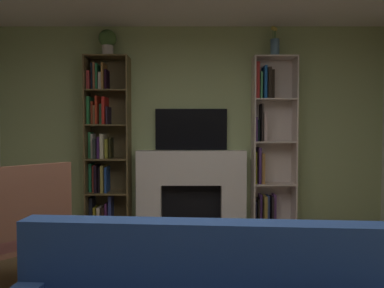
{
  "coord_description": "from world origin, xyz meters",
  "views": [
    {
      "loc": [
        0.01,
        -2.33,
        1.31
      ],
      "look_at": [
        0.0,
        1.16,
        1.16
      ],
      "focal_mm": 35.8,
      "sensor_mm": 36.0,
      "label": 1
    }
  ],
  "objects_px": {
    "fireplace": "(192,185)",
    "potted_plant": "(109,41)",
    "tv": "(192,129)",
    "vase_with_flowers": "(276,46)",
    "bookshelf_left": "(105,144)",
    "armchair": "(21,228)",
    "bookshelf_right": "(270,143)"
  },
  "relations": [
    {
      "from": "fireplace",
      "to": "bookshelf_left",
      "type": "xyz_separation_m",
      "value": [
        -1.16,
        0.01,
        0.55
      ]
    },
    {
      "from": "tv",
      "to": "bookshelf_right",
      "type": "distance_m",
      "value": 1.05
    },
    {
      "from": "tv",
      "to": "vase_with_flowers",
      "type": "xyz_separation_m",
      "value": [
        1.1,
        -0.12,
        1.1
      ]
    },
    {
      "from": "tv",
      "to": "potted_plant",
      "type": "height_order",
      "value": "potted_plant"
    },
    {
      "from": "tv",
      "to": "bookshelf_left",
      "type": "distance_m",
      "value": 1.18
    },
    {
      "from": "bookshelf_right",
      "to": "armchair",
      "type": "bearing_deg",
      "value": -137.67
    },
    {
      "from": "potted_plant",
      "to": "vase_with_flowers",
      "type": "xyz_separation_m",
      "value": [
        2.2,
        -0.0,
        -0.06
      ]
    },
    {
      "from": "tv",
      "to": "armchair",
      "type": "xyz_separation_m",
      "value": [
        -1.34,
        -2.24,
        -0.77
      ]
    },
    {
      "from": "bookshelf_left",
      "to": "potted_plant",
      "type": "bearing_deg",
      "value": -21.26
    },
    {
      "from": "fireplace",
      "to": "vase_with_flowers",
      "type": "xyz_separation_m",
      "value": [
        1.1,
        -0.02,
        1.85
      ]
    },
    {
      "from": "bookshelf_left",
      "to": "bookshelf_right",
      "type": "relative_size",
      "value": 1.0
    },
    {
      "from": "vase_with_flowers",
      "to": "potted_plant",
      "type": "bearing_deg",
      "value": 179.98
    },
    {
      "from": "vase_with_flowers",
      "to": "armchair",
      "type": "height_order",
      "value": "vase_with_flowers"
    },
    {
      "from": "fireplace",
      "to": "armchair",
      "type": "distance_m",
      "value": 2.52
    },
    {
      "from": "fireplace",
      "to": "potted_plant",
      "type": "relative_size",
      "value": 4.39
    },
    {
      "from": "bookshelf_left",
      "to": "potted_plant",
      "type": "height_order",
      "value": "potted_plant"
    },
    {
      "from": "bookshelf_left",
      "to": "armchair",
      "type": "distance_m",
      "value": 2.22
    },
    {
      "from": "bookshelf_right",
      "to": "potted_plant",
      "type": "relative_size",
      "value": 6.37
    },
    {
      "from": "fireplace",
      "to": "bookshelf_left",
      "type": "distance_m",
      "value": 1.29
    },
    {
      "from": "bookshelf_left",
      "to": "vase_with_flowers",
      "type": "xyz_separation_m",
      "value": [
        2.26,
        -0.03,
        1.3
      ]
    },
    {
      "from": "potted_plant",
      "to": "armchair",
      "type": "xyz_separation_m",
      "value": [
        -0.24,
        -2.12,
        -1.93
      ]
    },
    {
      "from": "fireplace",
      "to": "potted_plant",
      "type": "distance_m",
      "value": 2.21
    },
    {
      "from": "armchair",
      "to": "potted_plant",
      "type": "bearing_deg",
      "value": 83.61
    },
    {
      "from": "tv",
      "to": "vase_with_flowers",
      "type": "distance_m",
      "value": 1.56
    },
    {
      "from": "vase_with_flowers",
      "to": "armchair",
      "type": "bearing_deg",
      "value": -138.99
    },
    {
      "from": "potted_plant",
      "to": "tv",
      "type": "bearing_deg",
      "value": 6.23
    },
    {
      "from": "armchair",
      "to": "fireplace",
      "type": "bearing_deg",
      "value": 57.97
    },
    {
      "from": "bookshelf_left",
      "to": "bookshelf_right",
      "type": "xyz_separation_m",
      "value": [
        2.2,
        0.02,
        0.01
      ]
    },
    {
      "from": "bookshelf_left",
      "to": "fireplace",
      "type": "bearing_deg",
      "value": -0.25
    },
    {
      "from": "tv",
      "to": "vase_with_flowers",
      "type": "relative_size",
      "value": 2.44
    },
    {
      "from": "tv",
      "to": "bookshelf_left",
      "type": "height_order",
      "value": "bookshelf_left"
    },
    {
      "from": "bookshelf_left",
      "to": "bookshelf_right",
      "type": "bearing_deg",
      "value": 0.47
    }
  ]
}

